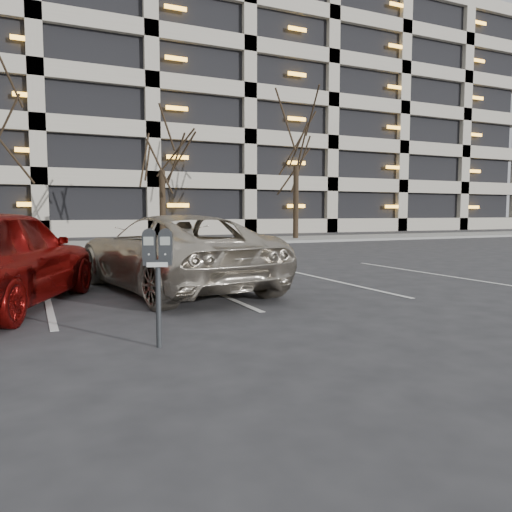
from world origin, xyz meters
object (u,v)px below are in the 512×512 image
Objects in this scene: parking_meter at (158,259)px; tree_d at (296,120)px; tree_c at (161,125)px; suv_silver at (173,252)px.

tree_d is at bearing 76.27° from parking_meter.
suv_silver is (-3.20, -13.63, -4.71)m from tree_c.
parking_meter is at bearing -123.07° from tree_d.
tree_d is 6.80× the size of parking_meter.
tree_d reaches higher than parking_meter.
tree_d reaches higher than tree_c.
tree_c is 1.40× the size of suv_silver.
parking_meter is (-4.41, -17.52, -4.46)m from tree_c.
tree_c is 0.88× the size of tree_d.
tree_c is 14.77m from suv_silver.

